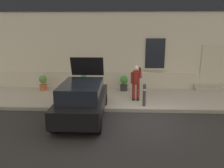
% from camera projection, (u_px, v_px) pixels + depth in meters
% --- Properties ---
extents(ground_plane, '(80.00, 80.00, 0.00)m').
position_uv_depth(ground_plane, '(136.00, 120.00, 9.18)').
color(ground_plane, '#232326').
extents(sidewalk, '(24.00, 3.60, 0.15)m').
position_uv_depth(sidewalk, '(133.00, 98.00, 11.89)').
color(sidewalk, '#99968E').
rests_on(sidewalk, ground).
extents(curb_edge, '(24.00, 0.12, 0.15)m').
position_uv_depth(curb_edge, '(135.00, 110.00, 10.08)').
color(curb_edge, gray).
rests_on(curb_edge, ground).
extents(building_facade, '(24.00, 1.52, 7.50)m').
position_uv_depth(building_facade, '(133.00, 26.00, 13.44)').
color(building_facade, beige).
rests_on(building_facade, ground).
extents(entrance_stoop, '(1.83, 0.64, 0.32)m').
position_uv_depth(entrance_stoop, '(210.00, 88.00, 13.13)').
color(entrance_stoop, '#9E998E').
rests_on(entrance_stoop, sidewalk).
extents(hatchback_car_black, '(1.80, 4.07, 2.34)m').
position_uv_depth(hatchback_car_black, '(82.00, 99.00, 9.25)').
color(hatchback_car_black, black).
rests_on(hatchback_car_black, ground).
extents(bollard_near_person, '(0.15, 0.15, 1.04)m').
position_uv_depth(bollard_near_person, '(144.00, 94.00, 10.31)').
color(bollard_near_person, '#333338').
rests_on(bollard_near_person, sidewalk).
extents(person_on_phone, '(0.51, 0.51, 1.74)m').
position_uv_depth(person_on_phone, '(136.00, 81.00, 10.98)').
color(person_on_phone, maroon).
rests_on(person_on_phone, sidewalk).
extents(planter_terracotta, '(0.44, 0.44, 0.86)m').
position_uv_depth(planter_terracotta, '(43.00, 82.00, 13.00)').
color(planter_terracotta, '#B25B38').
rests_on(planter_terracotta, sidewalk).
extents(planter_cream, '(0.44, 0.44, 0.86)m').
position_uv_depth(planter_cream, '(84.00, 82.00, 13.13)').
color(planter_cream, beige).
rests_on(planter_cream, sidewalk).
extents(planter_charcoal, '(0.44, 0.44, 0.86)m').
position_uv_depth(planter_charcoal, '(124.00, 83.00, 12.90)').
color(planter_charcoal, '#2D2D30').
rests_on(planter_charcoal, sidewalk).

